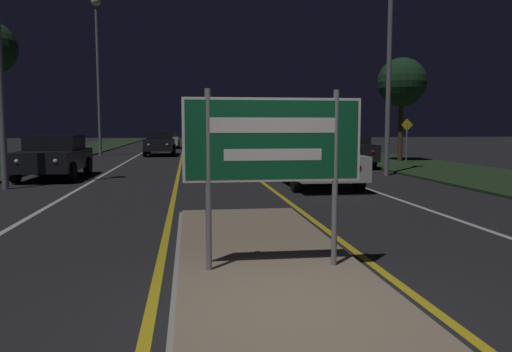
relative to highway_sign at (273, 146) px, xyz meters
name	(u,v)px	position (x,y,z in m)	size (l,w,h in m)	color
ground_plane	(300,324)	(0.00, -1.53, -1.59)	(160.00, 160.00, 0.00)	#232326
median_island	(272,272)	(0.00, 0.00, -1.54)	(2.41, 8.89, 0.10)	#999993
verge_left	(3,165)	(-9.50, 18.47, -1.55)	(5.00, 100.00, 0.08)	#23381E
verge_right	(395,161)	(9.50, 18.47, -1.55)	(5.00, 100.00, 0.08)	#23381E
centre_line_yellow_left	(182,158)	(-1.39, 23.47, -1.58)	(0.12, 70.00, 0.01)	gold
centre_line_yellow_right	(229,158)	(1.39, 23.47, -1.58)	(0.12, 70.00, 0.01)	gold
lane_line_white_left	(132,158)	(-4.20, 23.47, -1.58)	(0.12, 70.00, 0.01)	silver
lane_line_white_right	(276,157)	(4.20, 23.47, -1.58)	(0.12, 70.00, 0.01)	silver
edge_line_white_left	(78,159)	(-7.20, 23.47, -1.58)	(0.10, 70.00, 0.01)	silver
edge_line_white_right	(325,157)	(7.20, 23.47, -1.58)	(0.10, 70.00, 0.01)	silver
highway_sign	(273,146)	(0.00, 0.00, 0.00)	(2.15, 0.07, 2.16)	gray
streetlight_left_far	(97,48)	(-6.50, 26.61, 5.10)	(0.60, 0.60, 9.79)	gray
streetlight_right_near	(390,25)	(6.31, 11.81, 3.91)	(0.51, 0.51, 8.61)	gray
car_receding_0	(315,161)	(2.87, 9.06, -0.81)	(2.03, 4.82, 1.43)	silver
car_receding_1	(343,149)	(6.01, 16.18, -0.77)	(1.96, 4.75, 1.53)	black
car_receding_2	(245,145)	(2.37, 23.91, -0.86)	(1.99, 4.66, 1.35)	navy
car_receding_3	(233,140)	(2.52, 33.87, -0.84)	(1.94, 4.35, 1.40)	black
car_approaching_0	(54,156)	(-5.69, 12.49, -0.79)	(1.99, 4.29, 1.52)	black
car_approaching_1	(160,143)	(-2.79, 26.56, -0.79)	(1.88, 4.69, 1.50)	black
car_approaching_2	(168,139)	(-2.69, 37.34, -0.83)	(1.89, 4.47, 1.44)	silver
warning_sign	(407,136)	(9.61, 17.35, -0.22)	(0.60, 0.06, 2.13)	gray
roadside_palm_right	(402,83)	(9.76, 18.44, 2.45)	(2.45, 2.45, 5.21)	#4C3823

